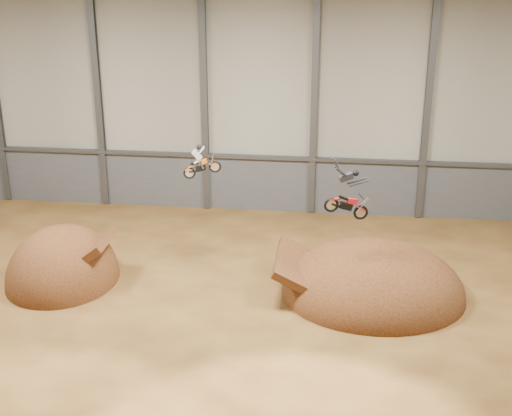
{
  "coord_description": "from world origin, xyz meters",
  "views": [
    {
      "loc": [
        4.78,
        -27.21,
        16.7
      ],
      "look_at": [
        1.1,
        4.0,
        4.39
      ],
      "focal_mm": 50.0,
      "sensor_mm": 36.0,
      "label": 1
    }
  ],
  "objects_px": {
    "fmx_rider_a": "(203,159)",
    "fmx_rider_b": "(345,190)",
    "takeoff_ramp": "(64,280)",
    "landing_ramp": "(372,294)"
  },
  "relations": [
    {
      "from": "fmx_rider_a",
      "to": "fmx_rider_b",
      "type": "relative_size",
      "value": 0.65
    },
    {
      "from": "fmx_rider_a",
      "to": "fmx_rider_b",
      "type": "xyz_separation_m",
      "value": [
        6.83,
        -2.07,
        -0.58
      ]
    },
    {
      "from": "landing_ramp",
      "to": "fmx_rider_b",
      "type": "xyz_separation_m",
      "value": [
        -1.61,
        -1.15,
        5.79
      ]
    },
    {
      "from": "takeoff_ramp",
      "to": "fmx_rider_a",
      "type": "xyz_separation_m",
      "value": [
        7.21,
        1.17,
        6.37
      ]
    },
    {
      "from": "landing_ramp",
      "to": "fmx_rider_b",
      "type": "height_order",
      "value": "fmx_rider_b"
    },
    {
      "from": "takeoff_ramp",
      "to": "fmx_rider_b",
      "type": "relative_size",
      "value": 2.26
    },
    {
      "from": "takeoff_ramp",
      "to": "fmx_rider_a",
      "type": "bearing_deg",
      "value": 9.23
    },
    {
      "from": "fmx_rider_a",
      "to": "fmx_rider_b",
      "type": "height_order",
      "value": "fmx_rider_a"
    },
    {
      "from": "landing_ramp",
      "to": "fmx_rider_a",
      "type": "relative_size",
      "value": 4.79
    },
    {
      "from": "fmx_rider_a",
      "to": "landing_ramp",
      "type": "bearing_deg",
      "value": -15.4
    }
  ]
}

